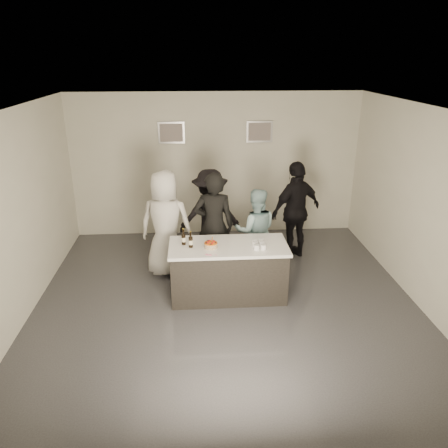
{
  "coord_description": "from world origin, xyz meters",
  "views": [
    {
      "loc": [
        -0.45,
        -5.99,
        3.7
      ],
      "look_at": [
        0.0,
        0.5,
        1.15
      ],
      "focal_mm": 35.0,
      "sensor_mm": 36.0,
      "label": 1
    }
  ],
  "objects_px": {
    "bar_counter": "(228,271)",
    "person_main_blue": "(256,231)",
    "beer_bottle_b": "(191,239)",
    "person_guest_back": "(210,215)",
    "cake": "(211,245)",
    "beer_bottle_a": "(183,237)",
    "person_main_black": "(214,226)",
    "person_guest_left": "(166,224)",
    "person_guest_right": "(296,211)"
  },
  "relations": [
    {
      "from": "bar_counter",
      "to": "person_main_blue",
      "type": "distance_m",
      "value": 1.06
    },
    {
      "from": "beer_bottle_b",
      "to": "person_guest_back",
      "type": "xyz_separation_m",
      "value": [
        0.36,
        1.46,
        -0.15
      ]
    },
    {
      "from": "cake",
      "to": "beer_bottle_a",
      "type": "xyz_separation_m",
      "value": [
        -0.42,
        0.15,
        0.09
      ]
    },
    {
      "from": "person_main_blue",
      "to": "bar_counter",
      "type": "bearing_deg",
      "value": 60.14
    },
    {
      "from": "person_main_black",
      "to": "person_guest_left",
      "type": "xyz_separation_m",
      "value": [
        -0.83,
        0.15,
        -0.0
      ]
    },
    {
      "from": "person_main_black",
      "to": "person_guest_left",
      "type": "distance_m",
      "value": 0.84
    },
    {
      "from": "person_main_black",
      "to": "person_guest_right",
      "type": "height_order",
      "value": "person_main_black"
    },
    {
      "from": "bar_counter",
      "to": "beer_bottle_b",
      "type": "relative_size",
      "value": 7.15
    },
    {
      "from": "person_guest_left",
      "to": "person_main_blue",
      "type": "bearing_deg",
      "value": -169.84
    },
    {
      "from": "cake",
      "to": "person_guest_right",
      "type": "relative_size",
      "value": 0.11
    },
    {
      "from": "bar_counter",
      "to": "person_guest_left",
      "type": "distance_m",
      "value": 1.43
    },
    {
      "from": "person_main_blue",
      "to": "person_guest_back",
      "type": "distance_m",
      "value": 0.97
    },
    {
      "from": "person_guest_right",
      "to": "person_main_black",
      "type": "bearing_deg",
      "value": -4.43
    },
    {
      "from": "person_main_blue",
      "to": "cake",
      "type": "bearing_deg",
      "value": 51.19
    },
    {
      "from": "beer_bottle_b",
      "to": "person_guest_left",
      "type": "bearing_deg",
      "value": 115.45
    },
    {
      "from": "bar_counter",
      "to": "beer_bottle_b",
      "type": "height_order",
      "value": "beer_bottle_b"
    },
    {
      "from": "cake",
      "to": "person_guest_left",
      "type": "relative_size",
      "value": 0.11
    },
    {
      "from": "cake",
      "to": "person_guest_back",
      "type": "distance_m",
      "value": 1.49
    },
    {
      "from": "person_main_black",
      "to": "person_guest_back",
      "type": "distance_m",
      "value": 0.7
    },
    {
      "from": "person_main_black",
      "to": "person_guest_back",
      "type": "bearing_deg",
      "value": -83.67
    },
    {
      "from": "beer_bottle_b",
      "to": "person_main_black",
      "type": "xyz_separation_m",
      "value": [
        0.39,
        0.76,
        -0.08
      ]
    },
    {
      "from": "bar_counter",
      "to": "person_guest_right",
      "type": "xyz_separation_m",
      "value": [
        1.38,
        1.4,
        0.49
      ]
    },
    {
      "from": "person_main_black",
      "to": "person_guest_right",
      "type": "xyz_separation_m",
      "value": [
        1.58,
        0.69,
        -0.01
      ]
    },
    {
      "from": "bar_counter",
      "to": "person_guest_right",
      "type": "relative_size",
      "value": 0.99
    },
    {
      "from": "person_main_black",
      "to": "person_guest_left",
      "type": "relative_size",
      "value": 1.0
    },
    {
      "from": "person_guest_left",
      "to": "person_guest_right",
      "type": "distance_m",
      "value": 2.46
    },
    {
      "from": "cake",
      "to": "beer_bottle_b",
      "type": "bearing_deg",
      "value": 174.0
    },
    {
      "from": "beer_bottle_a",
      "to": "beer_bottle_b",
      "type": "bearing_deg",
      "value": -45.47
    },
    {
      "from": "bar_counter",
      "to": "person_main_blue",
      "type": "relative_size",
      "value": 1.2
    },
    {
      "from": "beer_bottle_b",
      "to": "person_main_blue",
      "type": "xyz_separation_m",
      "value": [
        1.14,
        0.89,
        -0.26
      ]
    },
    {
      "from": "bar_counter",
      "to": "person_guest_right",
      "type": "height_order",
      "value": "person_guest_right"
    },
    {
      "from": "person_guest_left",
      "to": "cake",
      "type": "bearing_deg",
      "value": 138.98
    },
    {
      "from": "cake",
      "to": "person_guest_back",
      "type": "xyz_separation_m",
      "value": [
        0.05,
        1.49,
        -0.06
      ]
    },
    {
      "from": "cake",
      "to": "beer_bottle_a",
      "type": "height_order",
      "value": "beer_bottle_a"
    },
    {
      "from": "cake",
      "to": "beer_bottle_b",
      "type": "xyz_separation_m",
      "value": [
        -0.31,
        0.03,
        0.09
      ]
    },
    {
      "from": "bar_counter",
      "to": "person_main_black",
      "type": "xyz_separation_m",
      "value": [
        -0.19,
        0.72,
        0.5
      ]
    },
    {
      "from": "person_main_black",
      "to": "bar_counter",
      "type": "bearing_deg",
      "value": 108.44
    },
    {
      "from": "person_main_black",
      "to": "person_guest_right",
      "type": "distance_m",
      "value": 1.72
    },
    {
      "from": "person_guest_left",
      "to": "person_guest_right",
      "type": "xyz_separation_m",
      "value": [
        2.41,
        0.53,
        -0.0
      ]
    },
    {
      "from": "beer_bottle_b",
      "to": "person_guest_left",
      "type": "xyz_separation_m",
      "value": [
        -0.43,
        0.91,
        -0.08
      ]
    },
    {
      "from": "bar_counter",
      "to": "person_main_black",
      "type": "distance_m",
      "value": 0.89
    },
    {
      "from": "cake",
      "to": "person_main_black",
      "type": "xyz_separation_m",
      "value": [
        0.08,
        0.79,
        0.01
      ]
    },
    {
      "from": "person_main_black",
      "to": "beer_bottle_a",
      "type": "bearing_deg",
      "value": 55.18
    },
    {
      "from": "beer_bottle_b",
      "to": "person_guest_left",
      "type": "relative_size",
      "value": 0.14
    },
    {
      "from": "person_guest_left",
      "to": "person_guest_back",
      "type": "distance_m",
      "value": 0.96
    },
    {
      "from": "person_guest_left",
      "to": "person_guest_back",
      "type": "bearing_deg",
      "value": -134.64
    },
    {
      "from": "cake",
      "to": "person_guest_back",
      "type": "height_order",
      "value": "person_guest_back"
    },
    {
      "from": "person_main_blue",
      "to": "person_guest_back",
      "type": "height_order",
      "value": "person_guest_back"
    },
    {
      "from": "bar_counter",
      "to": "person_guest_back",
      "type": "bearing_deg",
      "value": 99.35
    },
    {
      "from": "person_guest_right",
      "to": "person_guest_back",
      "type": "relative_size",
      "value": 1.07
    }
  ]
}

